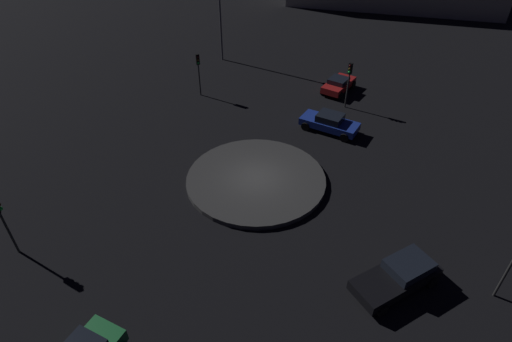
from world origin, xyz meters
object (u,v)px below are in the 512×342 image
object	(u,v)px
car_red	(339,84)
traffic_light_northwest	(1,215)
car_black	(399,275)
car_blue	(330,122)
traffic_light_northeast	(198,66)
streetlamp_northeast	(220,1)
traffic_light_east	(349,76)

from	to	relation	value
car_red	traffic_light_northwest	bearing A→B (deg)	-11.94
car_black	car_blue	world-z (taller)	car_blue
car_black	traffic_light_northeast	distance (m)	23.89
car_blue	car_red	xyz separation A→B (m)	(6.95, 0.93, -0.03)
traffic_light_northeast	streetlamp_northeast	distance (m)	8.89
car_blue	traffic_light_east	size ratio (longest dim) A/B	1.18
car_black	traffic_light_northeast	bearing A→B (deg)	-89.56
car_blue	traffic_light_northeast	distance (m)	12.36
car_red	streetlamp_northeast	xyz separation A→B (m)	(2.72, 12.98, 5.18)
traffic_light_northeast	traffic_light_east	xyz separation A→B (m)	(2.68, -12.42, 0.10)
car_blue	traffic_light_northwest	xyz separation A→B (m)	(-18.47, 12.33, 1.98)
traffic_light_east	car_blue	bearing A→B (deg)	10.21
car_blue	car_red	distance (m)	7.01
traffic_light_northeast	traffic_light_northwest	world-z (taller)	traffic_light_northwest
traffic_light_east	streetlamp_northeast	xyz separation A→B (m)	(5.43, 14.23, 3.08)
car_red	traffic_light_east	distance (m)	3.65
traffic_light_east	streetlamp_northeast	bearing A→B (deg)	-96.40
car_black	traffic_light_east	xyz separation A→B (m)	(17.22, 6.44, 2.08)
car_black	car_blue	size ratio (longest dim) A/B	1.01
car_black	car_red	bearing A→B (deg)	-120.83
traffic_light_northeast	traffic_light_northwest	bearing A→B (deg)	-44.84
car_red	traffic_light_northeast	xyz separation A→B (m)	(-5.39, 11.17, 2.00)
car_black	car_red	xyz separation A→B (m)	(19.93, 7.68, -0.02)
car_black	streetlamp_northeast	xyz separation A→B (m)	(22.64, 20.67, 5.16)
traffic_light_northwest	car_red	bearing A→B (deg)	17.98
car_red	car_blue	bearing A→B (deg)	19.86
car_blue	streetlamp_northeast	distance (m)	17.70
car_blue	traffic_light_northwest	bearing A→B (deg)	-115.42
car_black	car_blue	bearing A→B (deg)	-114.44
traffic_light_northeast	traffic_light_northwest	size ratio (longest dim) A/B	1.00
traffic_light_northwest	traffic_light_east	xyz separation A→B (m)	(22.71, -12.65, 0.09)
car_red	traffic_light_east	xyz separation A→B (m)	(-2.71, -1.25, 2.11)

